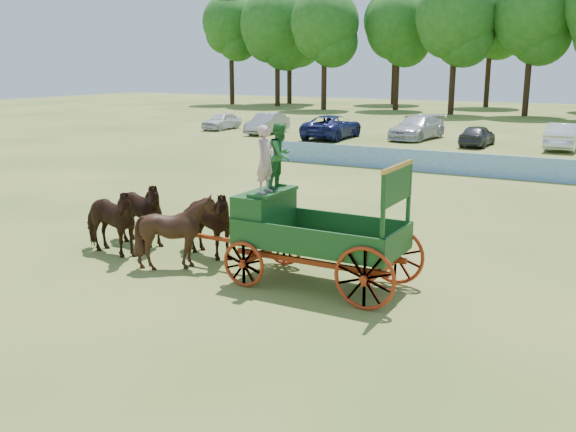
{
  "coord_description": "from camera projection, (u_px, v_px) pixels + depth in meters",
  "views": [
    {
      "loc": [
        3.39,
        -11.86,
        5.05
      ],
      "look_at": [
        -4.28,
        1.96,
        1.3
      ],
      "focal_mm": 40.0,
      "sensor_mm": 36.0,
      "label": 1
    }
  ],
  "objects": [
    {
      "name": "farm_dray",
      "position": [
        293.0,
        213.0,
        15.02
      ],
      "size": [
        6.0,
        2.0,
        3.71
      ],
      "color": "#A63010",
      "rests_on": "ground"
    },
    {
      "name": "ground",
      "position": [
        427.0,
        323.0,
        12.85
      ],
      "size": [
        160.0,
        160.0,
        0.0
      ],
      "primitive_type": "plane",
      "color": "#A39749",
      "rests_on": "ground"
    },
    {
      "name": "horse_lead_right",
      "position": [
        136.0,
        213.0,
        18.16
      ],
      "size": [
        2.33,
        1.23,
        1.89
      ],
      "primitive_type": "imported",
      "rotation": [
        0.0,
        0.0,
        1.48
      ],
      "color": "#331A0E",
      "rests_on": "ground"
    },
    {
      "name": "horse_wheel_right",
      "position": [
        204.0,
        223.0,
        17.03
      ],
      "size": [
        2.42,
        1.53,
        1.89
      ],
      "primitive_type": "imported",
      "rotation": [
        0.0,
        0.0,
        1.33
      ],
      "color": "#331A0E",
      "rests_on": "ground"
    },
    {
      "name": "horse_lead_left",
      "position": [
        108.0,
        221.0,
        17.22
      ],
      "size": [
        2.33,
        1.25,
        1.89
      ],
      "primitive_type": "imported",
      "rotation": [
        0.0,
        0.0,
        1.47
      ],
      "color": "#331A0E",
      "rests_on": "ground"
    },
    {
      "name": "horse_wheel_left",
      "position": [
        178.0,
        232.0,
        16.09
      ],
      "size": [
        1.88,
        1.71,
        1.9
      ],
      "primitive_type": "imported",
      "rotation": [
        0.0,
        0.0,
        1.46
      ],
      "color": "#331A0E",
      "rests_on": "ground"
    },
    {
      "name": "treeline",
      "position": [
        557.0,
        18.0,
        64.38
      ],
      "size": [
        87.94,
        22.9,
        14.86
      ],
      "color": "#382314",
      "rests_on": "ground"
    },
    {
      "name": "sponsor_banner",
      "position": [
        527.0,
        169.0,
        28.52
      ],
      "size": [
        26.0,
        0.08,
        1.05
      ],
      "primitive_type": "cube",
      "color": "#1E57A7",
      "rests_on": "ground"
    }
  ]
}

